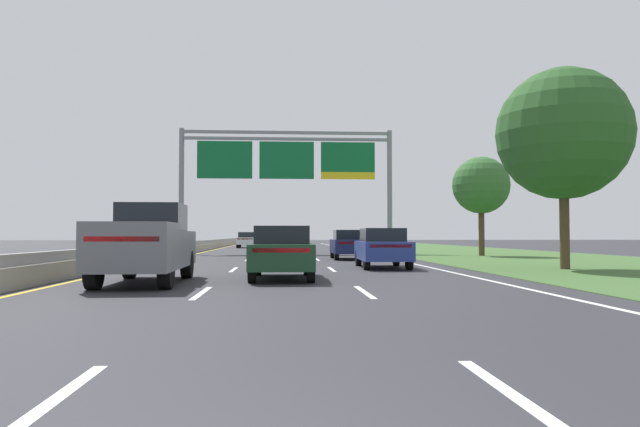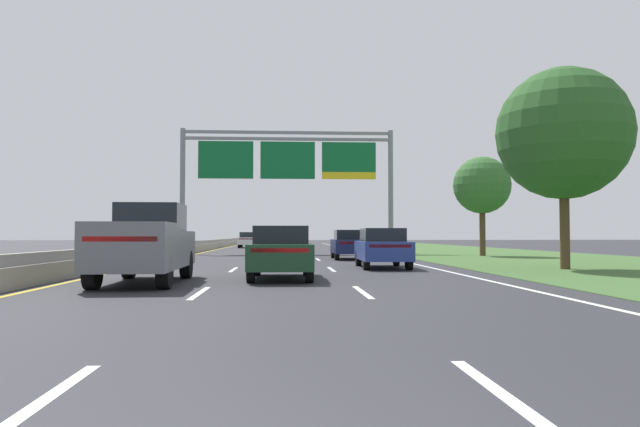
# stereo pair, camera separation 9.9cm
# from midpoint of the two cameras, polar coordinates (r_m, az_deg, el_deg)

# --- Properties ---
(ground_plane) EXTENTS (220.00, 220.00, 0.00)m
(ground_plane) POSITION_cam_midpoint_polar(r_m,az_deg,el_deg) (38.16, -3.69, -4.01)
(ground_plane) COLOR #2B2B30
(lane_striping) EXTENTS (11.96, 106.00, 0.01)m
(lane_striping) POSITION_cam_midpoint_polar(r_m,az_deg,el_deg) (37.71, -3.69, -4.03)
(lane_striping) COLOR white
(lane_striping) RESTS_ON ground
(grass_verge_right) EXTENTS (14.00, 110.00, 0.02)m
(grass_verge_right) POSITION_cam_midpoint_polar(r_m,az_deg,el_deg) (40.63, 16.43, -3.80)
(grass_verge_right) COLOR #3D602D
(grass_verge_right) RESTS_ON ground
(median_barrier_concrete) EXTENTS (0.60, 110.00, 0.85)m
(median_barrier_concrete) POSITION_cam_midpoint_polar(r_m,az_deg,el_deg) (38.72, -13.52, -3.41)
(median_barrier_concrete) COLOR #99968E
(median_barrier_concrete) RESTS_ON ground
(overhead_sign_gantry) EXTENTS (15.06, 0.42, 8.78)m
(overhead_sign_gantry) POSITION_cam_midpoint_polar(r_m,az_deg,el_deg) (42.29, -3.27, 4.63)
(overhead_sign_gantry) COLOR gray
(overhead_sign_gantry) RESTS_ON ground
(pickup_truck_grey) EXTENTS (2.11, 5.44, 2.20)m
(pickup_truck_grey) POSITION_cam_midpoint_polar(r_m,az_deg,el_deg) (16.93, -16.40, -2.77)
(pickup_truck_grey) COLOR slate
(pickup_truck_grey) RESTS_ON ground
(car_navy_right_lane_sedan) EXTENTS (1.89, 4.43, 1.57)m
(car_navy_right_lane_sedan) POSITION_cam_midpoint_polar(r_m,az_deg,el_deg) (32.26, 2.71, -2.92)
(car_navy_right_lane_sedan) COLOR #161E47
(car_navy_right_lane_sedan) RESTS_ON ground
(car_darkgreen_centre_lane_sedan) EXTENTS (1.86, 4.42, 1.57)m
(car_darkgreen_centre_lane_sedan) POSITION_cam_midpoint_polar(r_m,az_deg,el_deg) (17.88, -3.80, -3.63)
(car_darkgreen_centre_lane_sedan) COLOR #193D23
(car_darkgreen_centre_lane_sedan) RESTS_ON ground
(car_blue_right_lane_sedan) EXTENTS (1.95, 4.45, 1.57)m
(car_blue_right_lane_sedan) POSITION_cam_midpoint_polar(r_m,az_deg,el_deg) (23.86, 5.85, -3.23)
(car_blue_right_lane_sedan) COLOR navy
(car_blue_right_lane_sedan) RESTS_ON ground
(car_white_left_lane_sedan) EXTENTS (1.85, 4.41, 1.57)m
(car_white_left_lane_sedan) POSITION_cam_midpoint_polar(r_m,az_deg,el_deg) (60.67, -7.06, -2.49)
(car_white_left_lane_sedan) COLOR silver
(car_white_left_lane_sedan) RESTS_ON ground
(car_black_centre_lane_sedan) EXTENTS (1.87, 4.42, 1.57)m
(car_black_centre_lane_sedan) POSITION_cam_midpoint_polar(r_m,az_deg,el_deg) (42.00, -3.47, -2.71)
(car_black_centre_lane_sedan) COLOR black
(car_black_centre_lane_sedan) RESTS_ON ground
(roadside_tree_near) EXTENTS (5.02, 5.02, 7.68)m
(roadside_tree_near) POSITION_cam_midpoint_polar(r_m,az_deg,el_deg) (24.72, 22.10, 7.05)
(roadside_tree_near) COLOR #4C3823
(roadside_tree_near) RESTS_ON ground
(roadside_tree_mid) EXTENTS (3.53, 3.53, 6.15)m
(roadside_tree_mid) POSITION_cam_midpoint_polar(r_m,az_deg,el_deg) (38.25, 15.06, 2.60)
(roadside_tree_mid) COLOR #4C3823
(roadside_tree_mid) RESTS_ON ground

